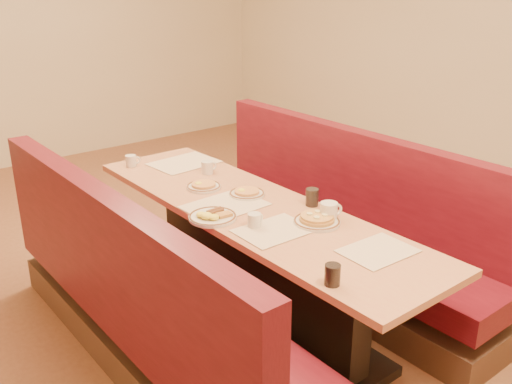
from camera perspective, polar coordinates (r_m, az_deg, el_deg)
ground at (r=3.65m, az=-0.37°, el=-12.38°), size 8.00×8.00×0.00m
diner_table at (r=3.46m, az=-0.39°, el=-7.20°), size 0.70×2.50×0.75m
booth_left at (r=3.12m, az=-11.18°, el=-11.27°), size 0.55×2.50×1.05m
booth_right at (r=3.91m, az=8.07°, el=-4.11°), size 0.55×2.50×1.05m
placemat_near_left at (r=2.99m, az=1.81°, el=-3.85°), size 0.39×0.29×0.00m
placemat_near_right at (r=2.84m, az=12.09°, el=-5.77°), size 0.36×0.27×0.00m
placemat_far_left at (r=3.30m, az=-3.12°, el=-1.35°), size 0.46×0.35×0.00m
placemat_far_right at (r=4.07m, az=-7.19°, el=2.92°), size 0.47×0.37×0.00m
pancake_plate at (r=3.08m, az=6.11°, el=-2.80°), size 0.25×0.25×0.06m
eggs_plate at (r=3.13m, az=-4.39°, el=-2.44°), size 0.26×0.26×0.05m
extra_plate_mid at (r=3.45m, az=-0.93°, el=-0.10°), size 0.22×0.22×0.04m
extra_plate_far at (r=3.58m, az=-5.27°, el=0.60°), size 0.22×0.22×0.04m
coffee_mug_a at (r=3.12m, az=7.35°, el=-1.92°), size 0.14×0.10×0.10m
coffee_mug_b at (r=3.02m, az=-0.13°, el=-2.82°), size 0.10×0.07×0.08m
coffee_mug_c at (r=3.84m, az=-4.86°, el=2.50°), size 0.11×0.08×0.08m
coffee_mug_d at (r=4.06m, az=-12.36°, el=3.08°), size 0.10×0.07×0.08m
soda_tumbler_near at (r=2.50m, az=7.65°, el=-8.21°), size 0.07×0.07×0.10m
soda_tumbler_mid at (r=3.31m, az=5.63°, el=-0.53°), size 0.07×0.07×0.10m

